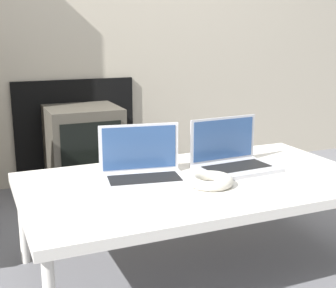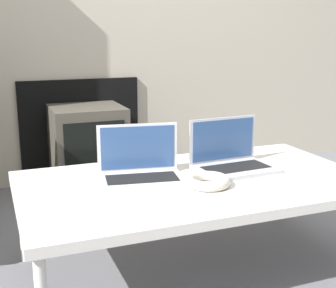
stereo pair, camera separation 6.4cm
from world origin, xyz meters
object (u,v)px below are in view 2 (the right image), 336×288
at_px(headphones, 208,181).
at_px(tv, 88,149).
at_px(laptop_left, 140,168).
at_px(laptop_right, 231,158).
at_px(phone, 265,187).

relative_size(headphones, tv, 0.33).
height_order(laptop_left, laptop_right, same).
bearing_deg(laptop_right, headphones, -142.02).
distance_m(laptop_left, headphones, 0.27).
height_order(headphones, phone, headphones).
height_order(laptop_left, phone, laptop_left).
xyz_separation_m(laptop_left, phone, (0.40, -0.27, -0.04)).
bearing_deg(tv, headphones, -80.86).
xyz_separation_m(laptop_left, laptop_right, (0.40, 0.00, 0.00)).
distance_m(laptop_left, laptop_right, 0.40).
height_order(phone, tv, tv).
relative_size(laptop_right, headphones, 1.94).
relative_size(headphones, phone, 1.18).
distance_m(laptop_left, phone, 0.48).
bearing_deg(laptop_left, laptop_right, 9.42).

